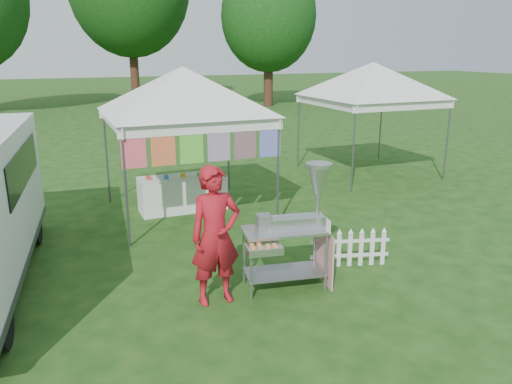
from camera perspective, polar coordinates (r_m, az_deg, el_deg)
name	(u,v)px	position (r m, az deg, el deg)	size (l,w,h in m)	color
ground	(249,281)	(7.52, -0.78, -10.13)	(120.00, 120.00, 0.00)	#163F12
canopy_main	(182,67)	(10.09, -8.43, 13.97)	(4.24, 4.24, 3.45)	#59595E
canopy_right	(373,62)	(13.82, 13.27, 14.23)	(4.24, 4.24, 3.45)	#59595E
tree_right	(269,17)	(30.97, 1.46, 19.41)	(5.60, 5.60, 8.42)	#361D13
donut_cart	(298,217)	(6.98, 4.86, -2.87)	(1.40, 0.87, 1.80)	gray
vendor	(216,236)	(6.61, -4.65, -5.02)	(0.69, 0.45, 1.89)	#A5141F
picket_fence	(350,249)	(8.03, 10.68, -6.42)	(1.22, 0.37, 0.56)	silver
display_table	(183,193)	(10.71, -8.39, -0.14)	(1.80, 0.70, 0.74)	white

